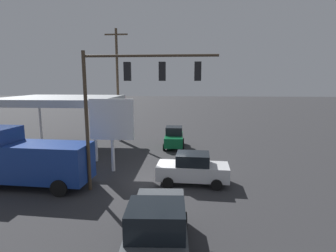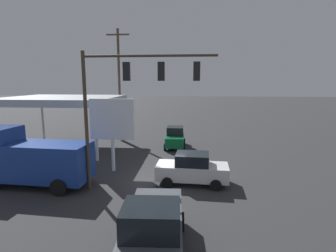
# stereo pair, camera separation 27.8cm
# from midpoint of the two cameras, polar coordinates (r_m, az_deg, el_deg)

# --- Properties ---
(ground_plane) EXTENTS (200.00, 200.00, 0.00)m
(ground_plane) POSITION_cam_midpoint_polar(r_m,az_deg,el_deg) (17.06, -0.96, -11.97)
(ground_plane) COLOR #2D2D30
(traffic_signal_assembly) EXTENTS (7.38, 0.43, 7.94)m
(traffic_signal_assembly) POSITION_cam_midpoint_polar(r_m,az_deg,el_deg) (14.60, -8.51, 8.05)
(traffic_signal_assembly) COLOR #473828
(traffic_signal_assembly) RESTS_ON ground
(utility_pole) EXTENTS (2.40, 0.26, 11.68)m
(utility_pole) POSITION_cam_midpoint_polar(r_m,az_deg,el_deg) (28.63, -11.20, 9.15)
(utility_pole) COLOR #473828
(utility_pole) RESTS_ON ground
(gas_station_canopy) EXTENTS (9.89, 8.53, 4.90)m
(gas_station_canopy) POSITION_cam_midpoint_polar(r_m,az_deg,el_deg) (26.24, -22.37, 5.12)
(gas_station_canopy) COLOR #B2B7BC
(gas_station_canopy) RESTS_ON ground
(price_sign) EXTENTS (3.08, 0.27, 5.13)m
(price_sign) POSITION_cam_midpoint_polar(r_m,az_deg,el_deg) (18.52, -12.56, 1.00)
(price_sign) COLOR silver
(price_sign) RESTS_ON ground
(hatchback_crossing) EXTENTS (2.01, 3.83, 1.97)m
(hatchback_crossing) POSITION_cam_midpoint_polar(r_m,az_deg,el_deg) (25.38, 0.99, -2.51)
(hatchback_crossing) COLOR #0C592D
(hatchback_crossing) RESTS_ON ground
(pickup_parked) EXTENTS (2.46, 5.29, 2.40)m
(pickup_parked) POSITION_cam_midpoint_polar(r_m,az_deg,el_deg) (9.92, -3.15, -21.77)
(pickup_parked) COLOR #474C51
(pickup_parked) RESTS_ON ground
(delivery_truck) EXTENTS (6.93, 2.89, 3.58)m
(delivery_truck) POSITION_cam_midpoint_polar(r_m,az_deg,el_deg) (17.86, -28.13, -6.41)
(delivery_truck) COLOR navy
(delivery_truck) RESTS_ON ground
(sedan_waiting) EXTENTS (4.49, 2.25, 1.93)m
(sedan_waiting) POSITION_cam_midpoint_polar(r_m,az_deg,el_deg) (16.51, 4.91, -9.23)
(sedan_waiting) COLOR silver
(sedan_waiting) RESTS_ON ground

